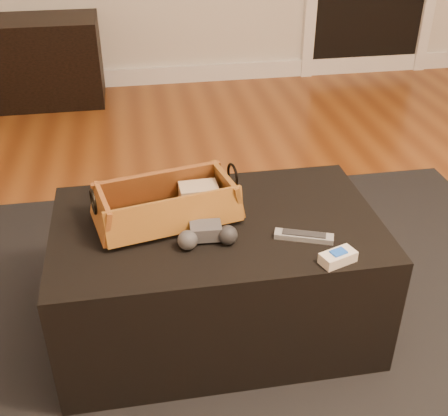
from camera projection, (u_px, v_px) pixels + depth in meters
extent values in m
cube|color=brown|center=(297.00, 360.00, 1.82)|extent=(5.00, 5.50, 0.01)
cube|color=white|center=(193.00, 74.00, 4.07)|extent=(5.00, 0.04, 0.12)
cube|color=black|center=(220.00, 335.00, 1.90)|extent=(2.60, 2.00, 0.01)
cube|color=black|center=(217.00, 276.00, 1.82)|extent=(1.00, 0.60, 0.42)
cube|color=black|center=(162.00, 216.00, 1.69)|extent=(0.23, 0.12, 0.02)
cube|color=#C4B088|center=(199.00, 194.00, 1.76)|extent=(0.12, 0.09, 0.07)
cube|color=brown|center=(168.00, 218.00, 1.72)|extent=(0.41, 0.25, 0.02)
cube|color=brown|center=(158.00, 186.00, 1.76)|extent=(0.41, 0.12, 0.11)
cube|color=#AB7126|center=(176.00, 216.00, 1.61)|extent=(0.41, 0.12, 0.11)
cube|color=brown|center=(228.00, 188.00, 1.75)|extent=(0.08, 0.21, 0.11)
cube|color=#A25F24|center=(101.00, 213.00, 1.63)|extent=(0.08, 0.21, 0.11)
torus|color=black|center=(233.00, 175.00, 1.73)|extent=(0.02, 0.08, 0.08)
torus|color=black|center=(93.00, 202.00, 1.60)|extent=(0.02, 0.08, 0.08)
cube|color=#404043|center=(206.00, 231.00, 1.62)|extent=(0.09, 0.07, 0.04)
sphere|color=#393A3C|center=(188.00, 240.00, 1.58)|extent=(0.06, 0.06, 0.06)
sphere|color=black|center=(228.00, 235.00, 1.61)|extent=(0.06, 0.06, 0.06)
cube|color=#969A9D|center=(304.00, 236.00, 1.63)|extent=(0.17, 0.10, 0.02)
cube|color=#242426|center=(304.00, 234.00, 1.63)|extent=(0.13, 0.07, 0.00)
cube|color=silver|center=(338.00, 257.00, 1.53)|extent=(0.11, 0.08, 0.03)
cube|color=blue|center=(339.00, 252.00, 1.52)|extent=(0.05, 0.04, 0.01)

